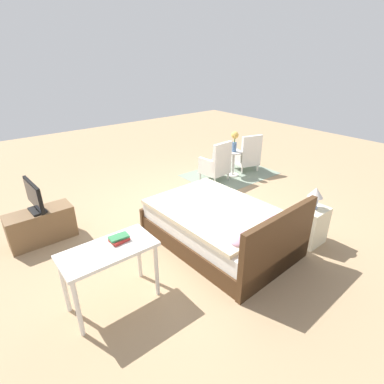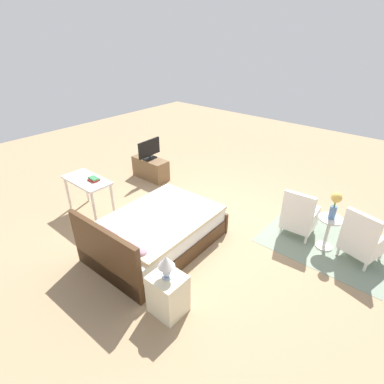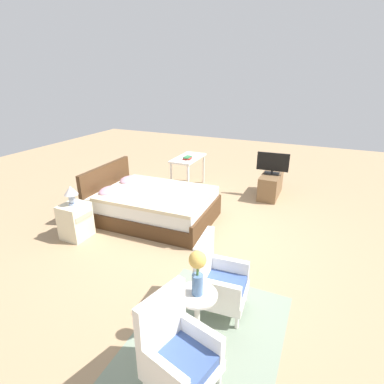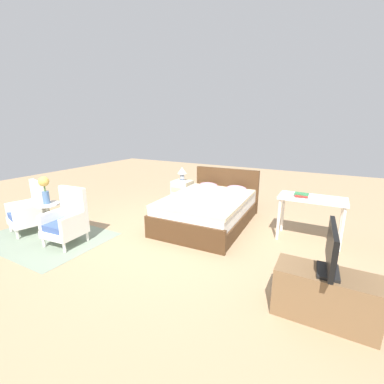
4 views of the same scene
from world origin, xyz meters
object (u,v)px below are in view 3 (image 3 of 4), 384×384
(nightstand, at_px, (76,221))
(tv_stand, at_px, (271,185))
(tv_flatscreen, at_px, (273,163))
(armchair_by_window_right, at_px, (218,281))
(table_lamp, at_px, (71,193))
(armchair_by_window_left, at_px, (177,353))
(vanity_desk, at_px, (188,162))
(flower_vase, at_px, (198,269))
(book_stack, at_px, (187,158))
(side_table, at_px, (197,311))
(bed, at_px, (152,205))

(nightstand, bearing_deg, tv_stand, -39.45)
(nightstand, bearing_deg, tv_flatscreen, -39.43)
(armchair_by_window_right, bearing_deg, table_lamp, 77.74)
(armchair_by_window_left, distance_m, vanity_desk, 4.99)
(armchair_by_window_left, relative_size, vanity_desk, 0.88)
(nightstand, xyz_separation_m, vanity_desk, (2.92, -0.73, 0.35))
(tv_flatscreen, height_order, vanity_desk, tv_flatscreen)
(vanity_desk, bearing_deg, armchair_by_window_left, -156.21)
(flower_vase, bearing_deg, armchair_by_window_left, -176.39)
(armchair_by_window_left, distance_m, book_stack, 4.82)
(side_table, xyz_separation_m, tv_stand, (4.34, 0.06, -0.12))
(tv_stand, bearing_deg, bed, 139.10)
(tv_flatscreen, bearing_deg, book_stack, 103.99)
(bed, relative_size, tv_flatscreen, 3.23)
(armchair_by_window_left, distance_m, tv_flatscreen, 4.87)
(nightstand, distance_m, vanity_desk, 3.03)
(bed, height_order, book_stack, bed)
(tv_flatscreen, relative_size, vanity_desk, 0.66)
(side_table, height_order, flower_vase, flower_vase)
(armchair_by_window_left, xyz_separation_m, vanity_desk, (4.56, 2.01, 0.27))
(side_table, bearing_deg, tv_stand, 0.82)
(bed, distance_m, armchair_by_window_left, 3.35)
(side_table, height_order, nightstand, side_table)
(tv_stand, bearing_deg, table_lamp, 140.54)
(armchair_by_window_left, distance_m, table_lamp, 3.22)
(table_lamp, bearing_deg, side_table, -112.48)
(book_stack, bearing_deg, nightstand, 163.97)
(bed, bearing_deg, armchair_by_window_left, -144.89)
(armchair_by_window_left, height_order, side_table, armchair_by_window_left)
(nightstand, bearing_deg, table_lamp, 90.00)
(side_table, xyz_separation_m, nightstand, (1.12, 2.71, -0.08))
(nightstand, relative_size, tv_flatscreen, 0.87)
(flower_vase, distance_m, book_stack, 4.33)
(side_table, distance_m, flower_vase, 0.52)
(bed, height_order, armchair_by_window_right, bed)
(vanity_desk, bearing_deg, side_table, -153.94)
(tv_stand, bearing_deg, side_table, -179.18)
(tv_stand, relative_size, book_stack, 4.31)
(nightstand, distance_m, tv_flatscreen, 4.19)
(armchair_by_window_left, distance_m, armchair_by_window_right, 1.04)
(nightstand, distance_m, tv_stand, 4.17)
(bed, height_order, flower_vase, flower_vase)
(tv_stand, bearing_deg, nightstand, 140.55)
(bed, height_order, tv_stand, bed)
(armchair_by_window_left, bearing_deg, book_stack, 23.93)
(side_table, bearing_deg, flower_vase, 0.00)
(flower_vase, xyz_separation_m, tv_stand, (4.34, 0.06, -0.63))
(bed, relative_size, book_stack, 10.00)
(bed, xyz_separation_m, tv_flatscreen, (2.12, -1.83, 0.47))
(side_table, relative_size, nightstand, 1.00)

